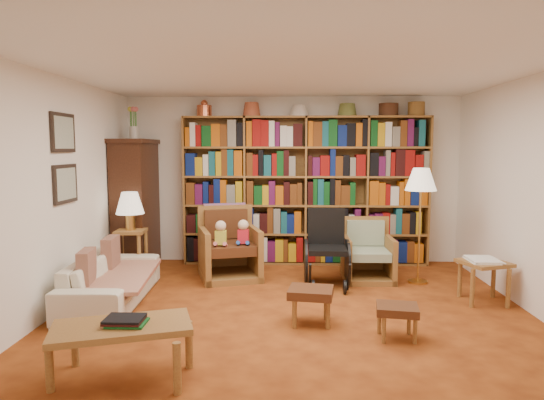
{
  "coord_description": "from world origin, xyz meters",
  "views": [
    {
      "loc": [
        -0.07,
        -4.86,
        1.74
      ],
      "look_at": [
        -0.24,
        0.6,
        1.15
      ],
      "focal_mm": 32.0,
      "sensor_mm": 36.0,
      "label": 1
    }
  ],
  "objects_px": {
    "footstool_b": "(397,311)",
    "side_table_lamp": "(131,244)",
    "wheelchair": "(327,251)",
    "floor_lamp": "(421,184)",
    "sofa": "(112,280)",
    "armchair_sage": "(367,256)",
    "side_table_papers": "(484,268)",
    "armchair_leather": "(231,248)",
    "footstool_a": "(311,295)",
    "coffee_table": "(122,331)"
  },
  "relations": [
    {
      "from": "footstool_b",
      "to": "side_table_lamp",
      "type": "bearing_deg",
      "value": 147.3
    },
    {
      "from": "wheelchair",
      "to": "floor_lamp",
      "type": "height_order",
      "value": "floor_lamp"
    },
    {
      "from": "sofa",
      "to": "floor_lamp",
      "type": "relative_size",
      "value": 1.19
    },
    {
      "from": "armchair_sage",
      "to": "side_table_papers",
      "type": "xyz_separation_m",
      "value": [
        1.15,
        -0.98,
        0.09
      ]
    },
    {
      "from": "armchair_leather",
      "to": "footstool_a",
      "type": "xyz_separation_m",
      "value": [
        1.0,
        -1.77,
        -0.1
      ]
    },
    {
      "from": "armchair_sage",
      "to": "floor_lamp",
      "type": "bearing_deg",
      "value": -17.71
    },
    {
      "from": "armchair_sage",
      "to": "floor_lamp",
      "type": "relative_size",
      "value": 0.54
    },
    {
      "from": "wheelchair",
      "to": "side_table_papers",
      "type": "bearing_deg",
      "value": -20.61
    },
    {
      "from": "sofa",
      "to": "armchair_sage",
      "type": "xyz_separation_m",
      "value": [
        3.04,
        1.1,
        0.05
      ]
    },
    {
      "from": "armchair_leather",
      "to": "floor_lamp",
      "type": "relative_size",
      "value": 0.67
    },
    {
      "from": "armchair_sage",
      "to": "side_table_papers",
      "type": "distance_m",
      "value": 1.51
    },
    {
      "from": "sofa",
      "to": "armchair_sage",
      "type": "height_order",
      "value": "armchair_sage"
    },
    {
      "from": "armchair_sage",
      "to": "wheelchair",
      "type": "bearing_deg",
      "value": -149.06
    },
    {
      "from": "armchair_sage",
      "to": "side_table_papers",
      "type": "bearing_deg",
      "value": -40.5
    },
    {
      "from": "side_table_lamp",
      "to": "armchair_sage",
      "type": "relative_size",
      "value": 0.81
    },
    {
      "from": "sofa",
      "to": "armchair_leather",
      "type": "relative_size",
      "value": 1.79
    },
    {
      "from": "sofa",
      "to": "armchair_leather",
      "type": "bearing_deg",
      "value": -49.0
    },
    {
      "from": "side_table_lamp",
      "to": "footstool_b",
      "type": "height_order",
      "value": "side_table_lamp"
    },
    {
      "from": "side_table_lamp",
      "to": "armchair_leather",
      "type": "height_order",
      "value": "armchair_leather"
    },
    {
      "from": "footstool_b",
      "to": "coffee_table",
      "type": "relative_size",
      "value": 0.37
    },
    {
      "from": "side_table_lamp",
      "to": "floor_lamp",
      "type": "distance_m",
      "value": 3.86
    },
    {
      "from": "side_table_lamp",
      "to": "wheelchair",
      "type": "height_order",
      "value": "wheelchair"
    },
    {
      "from": "wheelchair",
      "to": "side_table_papers",
      "type": "xyz_separation_m",
      "value": [
        1.71,
        -0.64,
        -0.04
      ]
    },
    {
      "from": "armchair_leather",
      "to": "wheelchair",
      "type": "relative_size",
      "value": 1.02
    },
    {
      "from": "side_table_lamp",
      "to": "coffee_table",
      "type": "relative_size",
      "value": 0.59
    },
    {
      "from": "sofa",
      "to": "armchair_sage",
      "type": "relative_size",
      "value": 2.2
    },
    {
      "from": "sofa",
      "to": "floor_lamp",
      "type": "distance_m",
      "value": 3.92
    },
    {
      "from": "armchair_leather",
      "to": "footstool_a",
      "type": "relative_size",
      "value": 2.07
    },
    {
      "from": "floor_lamp",
      "to": "sofa",
      "type": "bearing_deg",
      "value": -166.18
    },
    {
      "from": "armchair_sage",
      "to": "floor_lamp",
      "type": "distance_m",
      "value": 1.18
    },
    {
      "from": "footstool_a",
      "to": "floor_lamp",
      "type": "bearing_deg",
      "value": 46.31
    },
    {
      "from": "side_table_lamp",
      "to": "armchair_sage",
      "type": "bearing_deg",
      "value": 1.68
    },
    {
      "from": "side_table_lamp",
      "to": "wheelchair",
      "type": "xyz_separation_m",
      "value": [
        2.58,
        -0.25,
        -0.02
      ]
    },
    {
      "from": "floor_lamp",
      "to": "coffee_table",
      "type": "relative_size",
      "value": 1.34
    },
    {
      "from": "armchair_leather",
      "to": "footstool_a",
      "type": "height_order",
      "value": "armchair_leather"
    },
    {
      "from": "armchair_sage",
      "to": "floor_lamp",
      "type": "height_order",
      "value": "floor_lamp"
    },
    {
      "from": "sofa",
      "to": "footstool_a",
      "type": "xyz_separation_m",
      "value": [
        2.22,
        -0.62,
        0.04
      ]
    },
    {
      "from": "sofa",
      "to": "side_table_papers",
      "type": "xyz_separation_m",
      "value": [
        4.19,
        0.12,
        0.14
      ]
    },
    {
      "from": "side_table_papers",
      "to": "sofa",
      "type": "bearing_deg",
      "value": -178.32
    },
    {
      "from": "footstool_a",
      "to": "side_table_lamp",
      "type": "bearing_deg",
      "value": 144.8
    },
    {
      "from": "armchair_leather",
      "to": "armchair_sage",
      "type": "relative_size",
      "value": 1.23
    },
    {
      "from": "wheelchair",
      "to": "coffee_table",
      "type": "bearing_deg",
      "value": -123.79
    },
    {
      "from": "wheelchair",
      "to": "coffee_table",
      "type": "height_order",
      "value": "wheelchair"
    },
    {
      "from": "sofa",
      "to": "armchair_leather",
      "type": "distance_m",
      "value": 1.68
    },
    {
      "from": "side_table_lamp",
      "to": "armchair_leather",
      "type": "distance_m",
      "value": 1.32
    },
    {
      "from": "armchair_sage",
      "to": "wheelchair",
      "type": "relative_size",
      "value": 0.83
    },
    {
      "from": "armchair_leather",
      "to": "floor_lamp",
      "type": "distance_m",
      "value": 2.62
    },
    {
      "from": "armchair_sage",
      "to": "coffee_table",
      "type": "relative_size",
      "value": 0.72
    },
    {
      "from": "footstool_a",
      "to": "footstool_b",
      "type": "distance_m",
      "value": 0.84
    },
    {
      "from": "sofa",
      "to": "coffee_table",
      "type": "bearing_deg",
      "value": -160.02
    }
  ]
}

